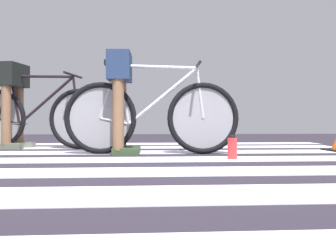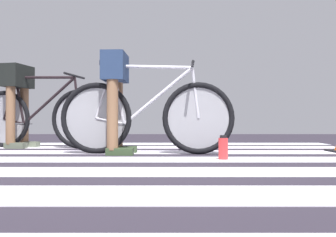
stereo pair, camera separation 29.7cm
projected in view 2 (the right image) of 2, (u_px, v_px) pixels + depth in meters
ground at (109, 165)px, 2.85m from camera, size 18.00×14.00×0.02m
crosswalk_markings at (116, 160)px, 3.11m from camera, size 5.50×5.00×0.00m
bicycle_1_of_2 at (147, 115)px, 3.67m from camera, size 1.74×0.52×0.93m
cyclist_1_of_2 at (116, 89)px, 3.68m from camera, size 0.32×0.42×1.01m
bicycle_2_of_2 at (41, 117)px, 4.54m from camera, size 1.71×0.57×0.93m
cyclist_2_of_2 at (19, 94)px, 4.60m from camera, size 0.39×0.45×1.03m
water_bottle at (224, 148)px, 3.11m from camera, size 0.08×0.08×0.21m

